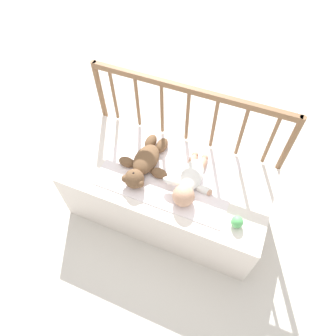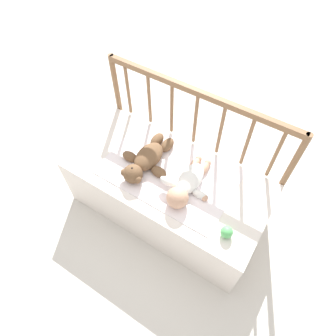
{
  "view_description": "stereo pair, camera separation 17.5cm",
  "coord_description": "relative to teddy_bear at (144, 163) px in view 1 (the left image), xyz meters",
  "views": [
    {
      "loc": [
        0.39,
        -0.94,
        1.9
      ],
      "look_at": [
        0.0,
        0.01,
        0.48
      ],
      "focal_mm": 32.0,
      "sensor_mm": 36.0,
      "label": 1
    },
    {
      "loc": [
        0.54,
        -0.86,
        1.9
      ],
      "look_at": [
        0.0,
        0.01,
        0.48
      ],
      "focal_mm": 32.0,
      "sensor_mm": 36.0,
      "label": 2
    }
  ],
  "objects": [
    {
      "name": "teddy_bear",
      "position": [
        0.0,
        0.0,
        0.0
      ],
      "size": [
        0.32,
        0.42,
        0.12
      ],
      "color": "brown",
      "rests_on": "crib_mattress"
    },
    {
      "name": "ground_plane",
      "position": [
        0.15,
        0.0,
        -0.47
      ],
      "size": [
        12.0,
        12.0,
        0.0
      ],
      "primitive_type": "plane",
      "color": "silver"
    },
    {
      "name": "baby",
      "position": [
        0.3,
        -0.02,
        -0.0
      ],
      "size": [
        0.29,
        0.41,
        0.12
      ],
      "color": "white",
      "rests_on": "crib_mattress"
    },
    {
      "name": "toy_ball",
      "position": [
        0.61,
        -0.16,
        -0.01
      ],
      "size": [
        0.07,
        0.07,
        0.07
      ],
      "color": "#59BF66",
      "rests_on": "crib_mattress"
    },
    {
      "name": "crib_mattress",
      "position": [
        0.15,
        0.0,
        -0.26
      ],
      "size": [
        1.25,
        0.59,
        0.42
      ],
      "color": "white",
      "rests_on": "ground_plane"
    },
    {
      "name": "blanket",
      "position": [
        0.15,
        0.03,
        -0.04
      ],
      "size": [
        0.79,
        0.5,
        0.01
      ],
      "color": "white",
      "rests_on": "crib_mattress"
    },
    {
      "name": "crib_rail",
      "position": [
        0.15,
        0.32,
        0.12
      ],
      "size": [
        1.25,
        0.04,
        0.84
      ],
      "color": "brown",
      "rests_on": "ground_plane"
    }
  ]
}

